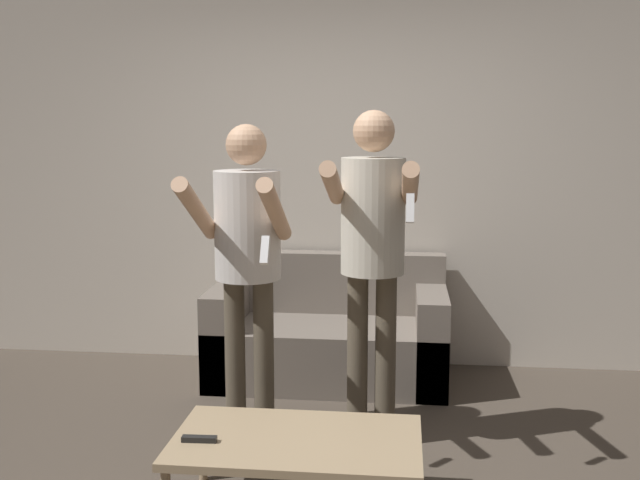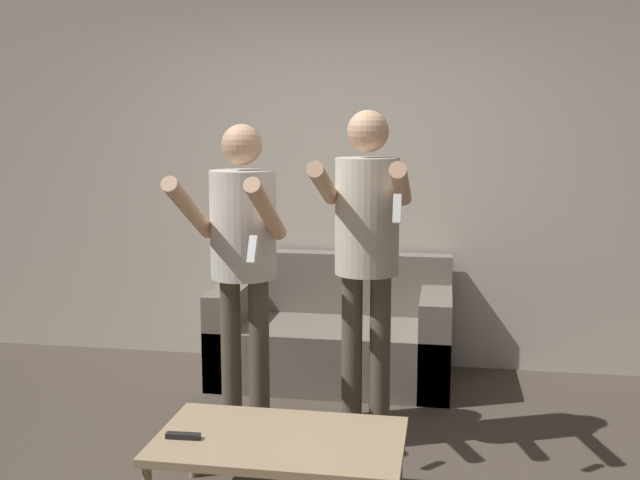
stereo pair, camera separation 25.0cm
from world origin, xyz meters
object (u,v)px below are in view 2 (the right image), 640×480
at_px(person_standing_right, 367,239).
at_px(coffee_table, 280,444).
at_px(couch, 333,338).
at_px(remote_on_table, 183,436).
at_px(person_standing_left, 242,244).

distance_m(person_standing_right, coffee_table, 1.14).
distance_m(couch, remote_on_table, 1.93).
height_order(person_standing_right, coffee_table, person_standing_right).
bearing_deg(person_standing_left, remote_on_table, -92.50).
bearing_deg(couch, person_standing_left, -107.53).
height_order(person_standing_left, remote_on_table, person_standing_left).
distance_m(couch, person_standing_right, 1.37).
bearing_deg(person_standing_left, couch, 72.47).
height_order(coffee_table, remote_on_table, remote_on_table).
bearing_deg(person_standing_right, person_standing_left, -179.66).
height_order(couch, person_standing_right, person_standing_right).
distance_m(person_standing_left, coffee_table, 1.14).
relative_size(couch, person_standing_right, 0.88).
relative_size(person_standing_right, coffee_table, 1.65).
height_order(couch, remote_on_table, couch).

